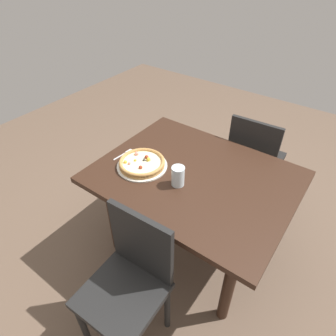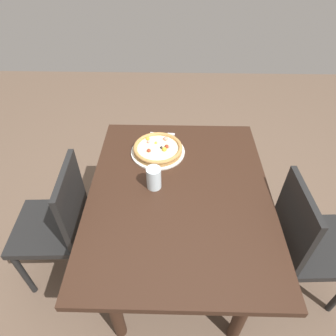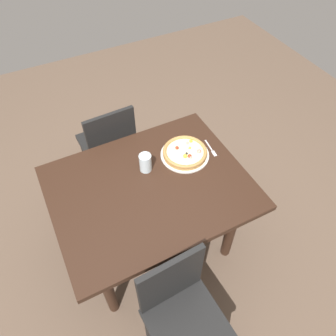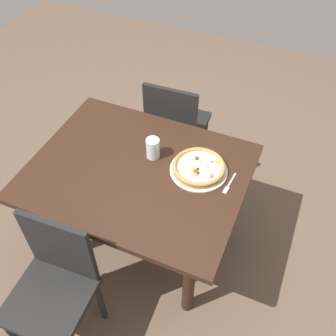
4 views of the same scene
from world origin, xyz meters
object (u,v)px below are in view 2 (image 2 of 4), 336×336
Objects in this scene: plate at (158,152)px; drinking_glass at (154,178)px; dining_table at (179,204)px; chair_near at (58,223)px; fork at (165,134)px; chair_far at (306,242)px; pizza at (158,148)px.

drinking_glass is (0.29, -0.01, 0.06)m from plate.
plate is (-0.32, -0.13, 0.11)m from dining_table.
chair_near is 2.69× the size of plate.
fork is at bearing 169.40° from plate.
dining_table is at bearing 22.15° from plate.
chair_far is 2.69× the size of plate.
fork is at bearing -169.40° from dining_table.
fork is (-0.56, 0.60, 0.24)m from chair_near.
pizza is at bearing -94.81° from fork.
dining_table is 1.38× the size of chair_near.
pizza is at bearing -59.13° from chair_near.
chair_near is at bearing -86.07° from dining_table.
chair_near is 1.40m from chair_far.
plate is at bearing 178.74° from drinking_glass.
chair_near reaches higher than drinking_glass.
dining_table is 9.60× the size of drinking_glass.
plate is 2.58× the size of drinking_glass.
plate is 0.03m from pizza.
chair_near is at bearing -81.51° from drinking_glass.
fork reaches higher than dining_table.
chair_far reaches higher than drinking_glass.
fork is (-0.19, 0.04, -0.00)m from plate.
chair_near reaches higher than dining_table.
chair_near reaches higher than fork.
dining_table is at bearing -88.49° from chair_near.
plate reaches higher than dining_table.
chair_near is at bearing -56.72° from pizza.
fork is 0.49m from drinking_glass.
fork is at bearing -132.38° from chair_far.
chair_far is at bearing -33.87° from fork.
fork is (-0.19, 0.04, -0.03)m from pizza.
pizza is 0.20m from fork.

